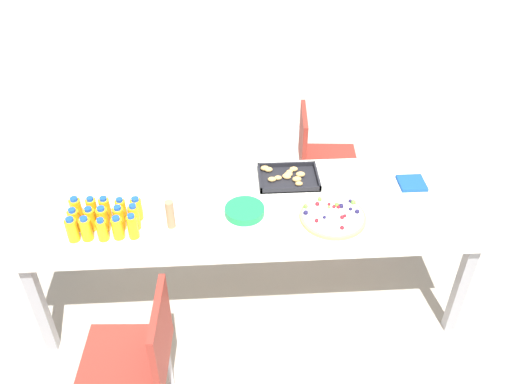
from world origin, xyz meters
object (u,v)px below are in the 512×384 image
(juice_bottle_0, at_px, (72,230))
(juice_bottle_7, at_px, (103,219))
(chair_near_left, at_px, (138,355))
(juice_bottle_12, at_px, (105,209))
(juice_bottle_11, at_px, (92,209))
(napkin_stack, at_px, (412,183))
(party_table, at_px, (251,212))
(juice_bottle_9, at_px, (134,217))
(snack_tray, at_px, (288,177))
(juice_bottle_6, at_px, (90,219))
(cardboard_tube, at_px, (170,214))
(juice_bottle_2, at_px, (102,230))
(juice_bottle_10, at_px, (76,210))
(juice_bottle_1, at_px, (86,229))
(juice_bottle_8, at_px, (119,218))
(juice_bottle_14, at_px, (137,209))
(chair_far_right, at_px, (319,155))
(fruit_pizza, at_px, (333,216))
(juice_bottle_3, at_px, (118,228))
(juice_bottle_4, at_px, (133,227))
(juice_bottle_13, at_px, (121,210))
(juice_bottle_5, at_px, (74,220))
(plate_stack, at_px, (245,211))

(juice_bottle_0, relative_size, juice_bottle_7, 0.96)
(juice_bottle_0, height_order, juice_bottle_7, juice_bottle_7)
(chair_near_left, distance_m, juice_bottle_12, 0.79)
(juice_bottle_11, bearing_deg, napkin_stack, 6.59)
(party_table, distance_m, juice_bottle_9, 0.64)
(juice_bottle_0, relative_size, snack_tray, 0.40)
(napkin_stack, bearing_deg, juice_bottle_12, -172.95)
(juice_bottle_6, xyz_separation_m, cardboard_tube, (0.41, -0.01, 0.02))
(juice_bottle_2, xyz_separation_m, juice_bottle_10, (-0.16, 0.16, 0.01))
(juice_bottle_1, height_order, juice_bottle_6, juice_bottle_1)
(juice_bottle_8, xyz_separation_m, juice_bottle_14, (0.08, 0.08, -0.00))
(chair_far_right, xyz_separation_m, juice_bottle_10, (-1.43, -0.87, 0.29))
(juice_bottle_9, bearing_deg, juice_bottle_0, -165.86)
(juice_bottle_10, relative_size, fruit_pizza, 0.42)
(chair_far_right, bearing_deg, napkin_stack, 37.05)
(juice_bottle_7, bearing_deg, juice_bottle_9, 1.83)
(juice_bottle_3, bearing_deg, juice_bottle_4, -1.36)
(chair_far_right, distance_m, juice_bottle_11, 1.63)
(juice_bottle_12, distance_m, napkin_stack, 1.72)
(juice_bottle_1, height_order, juice_bottle_8, juice_bottle_8)
(juice_bottle_12, bearing_deg, snack_tray, 17.16)
(juice_bottle_2, distance_m, juice_bottle_3, 0.08)
(juice_bottle_4, xyz_separation_m, juice_bottle_13, (-0.08, 0.15, -0.00))
(juice_bottle_8, xyz_separation_m, cardboard_tube, (0.26, -0.00, 0.01))
(juice_bottle_0, xyz_separation_m, juice_bottle_8, (0.22, 0.08, 0.00))
(juice_bottle_5, distance_m, plate_stack, 0.88)
(juice_bottle_0, bearing_deg, juice_bottle_1, 3.15)
(juice_bottle_10, relative_size, juice_bottle_12, 1.01)
(juice_bottle_6, xyz_separation_m, fruit_pizza, (1.26, 0.01, -0.05))
(juice_bottle_9, bearing_deg, cardboard_tube, -1.03)
(juice_bottle_3, relative_size, snack_tray, 0.38)
(juice_bottle_2, distance_m, juice_bottle_7, 0.08)
(juice_bottle_5, xyz_separation_m, juice_bottle_7, (0.15, -0.01, 0.00))
(juice_bottle_2, distance_m, juice_bottle_6, 0.11)
(juice_bottle_1, relative_size, juice_bottle_13, 1.01)
(juice_bottle_6, xyz_separation_m, juice_bottle_9, (0.23, -0.00, 0.01))
(juice_bottle_0, height_order, napkin_stack, juice_bottle_0)
(napkin_stack, bearing_deg, chair_near_left, -148.43)
(juice_bottle_6, bearing_deg, juice_bottle_7, -8.39)
(juice_bottle_3, bearing_deg, juice_bottle_5, 162.45)
(juice_bottle_5, bearing_deg, cardboard_tube, -0.66)
(juice_bottle_2, bearing_deg, juice_bottle_4, 2.63)
(chair_far_right, distance_m, juice_bottle_12, 1.58)
(fruit_pizza, relative_size, napkin_stack, 2.36)
(juice_bottle_2, height_order, juice_bottle_13, juice_bottle_13)
(party_table, bearing_deg, plate_stack, -114.06)
(fruit_pizza, bearing_deg, snack_tray, 118.93)
(juice_bottle_2, xyz_separation_m, plate_stack, (0.72, 0.16, -0.04))
(juice_bottle_14, bearing_deg, juice_bottle_3, -118.02)
(juice_bottle_14, bearing_deg, juice_bottle_6, -162.61)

